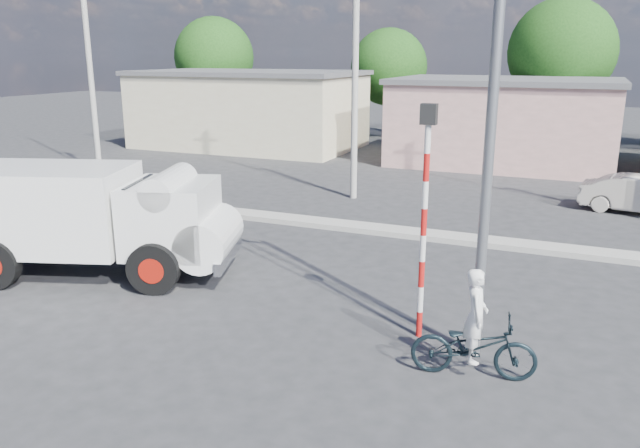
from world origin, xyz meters
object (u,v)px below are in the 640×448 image
at_px(cyclist, 475,332).
at_px(streetlight, 485,68).
at_px(bicycle, 474,347).
at_px(truck, 100,216).
at_px(traffic_pole, 425,203).

height_order(cyclist, streetlight, streetlight).
distance_m(bicycle, streetlight, 4.51).
bearing_deg(streetlight, bicycle, -72.93).
bearing_deg(truck, traffic_pole, -20.92).
bearing_deg(traffic_pole, cyclist, -43.64).
bearing_deg(cyclist, traffic_pole, 35.55).
bearing_deg(streetlight, cyclist, -72.93).
relative_size(cyclist, streetlight, 0.18).
relative_size(truck, traffic_pole, 1.54).
bearing_deg(traffic_pole, truck, 177.45).
bearing_deg(truck, bicycle, -27.71).
height_order(truck, bicycle, truck).
distance_m(truck, cyclist, 9.22).
relative_size(bicycle, streetlight, 0.23).
bearing_deg(bicycle, traffic_pole, 35.55).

